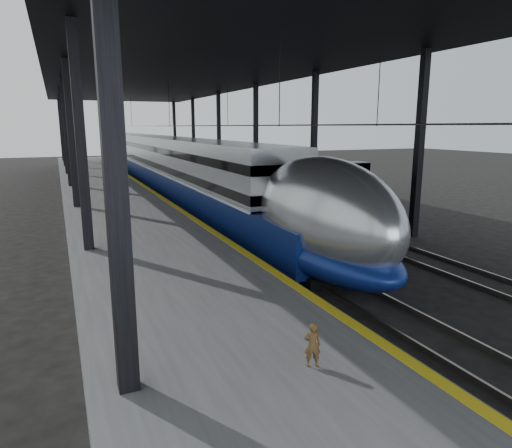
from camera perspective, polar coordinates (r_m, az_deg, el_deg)
ground at (r=15.09m, az=4.31°, el=-9.07°), size 160.00×160.00×0.00m
platform at (r=32.95m, az=-17.77°, el=2.89°), size 6.00×80.00×1.00m
yellow_strip at (r=33.26m, az=-13.03°, el=4.11°), size 0.30×80.00×0.01m
rails at (r=34.70m, az=-4.48°, el=3.16°), size 6.52×80.00×0.16m
canopy at (r=33.73m, az=-9.14°, el=18.20°), size 18.00×75.00×9.47m
tgv_train at (r=42.34m, az=-11.73°, el=7.37°), size 3.19×65.20×4.58m
second_train at (r=48.80m, az=-7.25°, el=7.75°), size 2.63×56.05×3.62m
child at (r=8.89m, az=7.05°, el=-14.76°), size 0.37×0.30×0.87m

